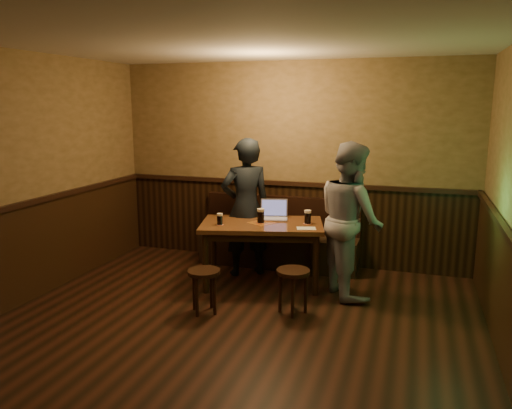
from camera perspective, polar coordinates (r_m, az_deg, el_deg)
The scene contains 12 objects.
room at distance 4.42m, azimuth -4.83°, elevation -1.96°, with size 5.04×6.04×2.84m.
bench at distance 6.99m, azimuth 2.64°, elevation -4.44°, with size 2.20×0.50×0.95m.
pub_table at distance 6.14m, azimuth 0.67°, elevation -3.05°, with size 1.64×1.18×0.79m.
stool_left at distance 5.43m, azimuth -5.97°, elevation -8.42°, with size 0.42×0.42×0.48m.
stool_right at distance 5.41m, azimuth 4.26°, elevation -8.42°, with size 0.43×0.43×0.49m.
pint_left at distance 6.01m, azimuth -4.16°, elevation -1.67°, with size 0.09×0.09×0.14m.
pint_mid at distance 6.09m, azimuth 0.55°, elevation -1.30°, with size 0.12×0.12×0.18m.
pint_right at distance 6.08m, azimuth 5.92°, elevation -1.42°, with size 0.11×0.11×0.17m.
laptop at distance 6.33m, azimuth 2.07°, elevation -1.08°, with size 0.40×0.35×0.24m.
menu at distance 5.87m, azimuth 5.76°, elevation -2.72°, with size 0.22×0.15×0.00m, color silver.
person_suit at distance 6.48m, azimuth -1.19°, elevation -0.33°, with size 0.66×0.43×1.80m, color black.
person_grey at distance 5.91m, azimuth 10.75°, elevation -1.65°, with size 0.88×0.69×1.81m, color #939398.
Camera 1 is at (1.68, -3.74, 2.22)m, focal length 35.00 mm.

